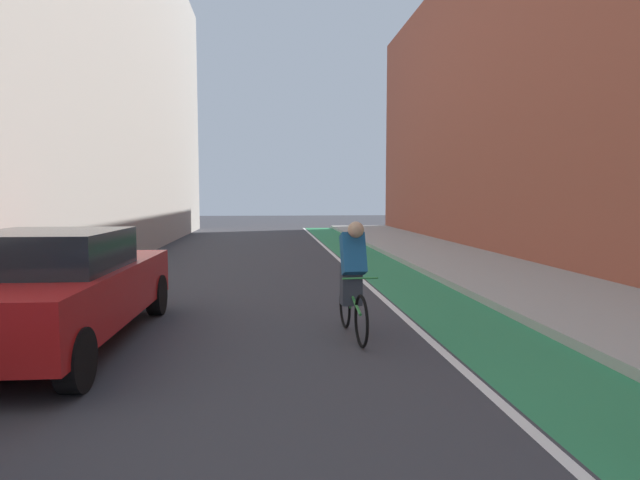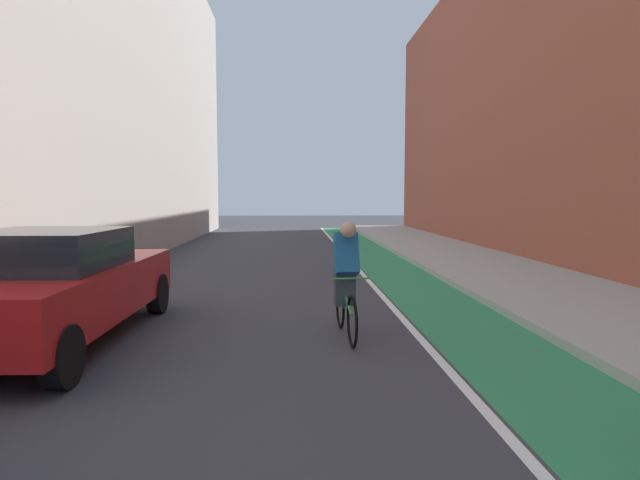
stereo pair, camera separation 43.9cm
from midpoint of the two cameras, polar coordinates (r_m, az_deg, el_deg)
The scene contains 8 objects.
ground_plane at distance 11.57m, azimuth -6.42°, elevation -5.09°, with size 84.98×84.98×0.00m, color #38383D.
bike_lane_paint at distance 13.85m, azimuth 6.44°, elevation -3.47°, with size 1.60×38.63×0.00m, color #2D8451.
lane_divider_stripe at distance 13.69m, azimuth 2.75°, elevation -3.53°, with size 0.12×38.63×0.00m, color white.
sidewalk_right at distance 14.57m, azimuth 16.20°, elevation -2.94°, with size 3.44×38.63×0.14m, color #A8A59E.
building_facade_left at distance 15.21m, azimuth -29.87°, elevation 20.26°, with size 3.00×38.63×12.40m.
building_facade_right at distance 17.87m, azimuth 23.21°, elevation 15.90°, with size 2.40×34.63×11.09m, color #9E4C38.
parked_sedan_red at distance 7.84m, azimuth -27.92°, elevation -4.49°, with size 2.05×4.67×1.53m.
cyclist_trailing at distance 7.42m, azimuth 1.80°, elevation -3.93°, with size 0.48×1.74×1.63m.
Camera 1 is at (-0.05, 3.93, 1.97)m, focal length 29.85 mm.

